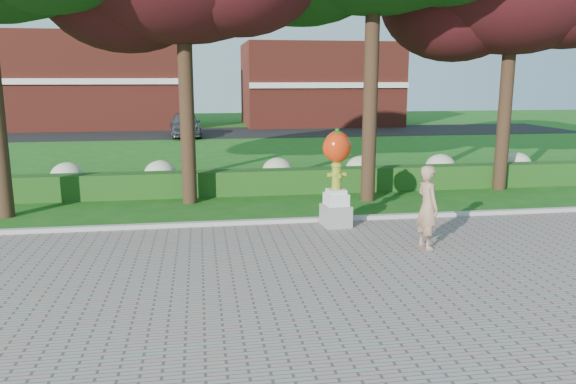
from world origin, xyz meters
name	(u,v)px	position (x,y,z in m)	size (l,w,h in m)	color
ground	(283,261)	(0.00, 0.00, 0.00)	(100.00, 100.00, 0.00)	#175816
walkway	(325,351)	(0.00, -4.00, 0.02)	(40.00, 14.00, 0.04)	gray
curb	(266,222)	(0.00, 3.00, 0.07)	(40.00, 0.18, 0.15)	#ADADA5
lawn_hedge	(252,182)	(0.00, 7.00, 0.40)	(24.00, 0.70, 0.80)	#1D4213
hydrangea_row	(265,172)	(0.57, 8.00, 0.55)	(20.10, 1.10, 0.99)	#B0B087
street	(224,133)	(0.00, 28.00, 0.01)	(50.00, 8.00, 0.02)	black
building_left	(86,81)	(-10.00, 34.00, 3.50)	(14.00, 8.00, 7.00)	maroon
building_right	(319,85)	(8.00, 34.00, 3.20)	(12.00, 8.00, 6.40)	maroon
hydrant_sculpture	(337,175)	(1.74, 2.50, 1.36)	(0.74, 0.74, 2.50)	gray
woman	(427,207)	(3.29, 0.35, 0.97)	(0.68, 0.45, 1.86)	#A67C5E
parked_car	(185,124)	(-2.56, 25.68, 0.82)	(1.88, 4.68, 1.59)	#44454C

